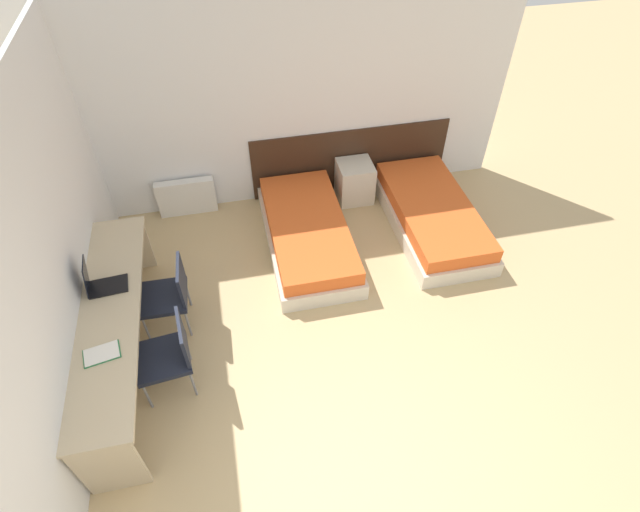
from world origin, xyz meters
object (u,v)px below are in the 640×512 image
bed_near_door (432,215)px  laptop (101,283)px  bed_near_window (308,234)px  chair_near_notebook (169,353)px  nightstand (355,181)px  chair_near_laptop (169,293)px

bed_near_door → laptop: (-3.73, -0.93, 0.63)m
bed_near_window → chair_near_notebook: (-1.59, -1.59, 0.28)m
nightstand → chair_near_notebook: bearing=-135.1°
nightstand → chair_near_laptop: size_ratio=0.65×
bed_near_window → chair_near_laptop: chair_near_laptop is taller
chair_near_laptop → bed_near_window: bearing=30.0°
nightstand → laptop: (-2.94, -1.72, 0.55)m
nightstand → laptop: bearing=-149.7°
chair_near_laptop → laptop: 0.65m
bed_near_window → chair_near_notebook: bearing=-135.0°
chair_near_laptop → nightstand: bearing=36.1°
chair_near_laptop → chair_near_notebook: 0.73m
nightstand → chair_near_notebook: (-2.39, -2.38, 0.19)m
bed_near_door → chair_near_notebook: (-3.19, -1.59, 0.28)m
bed_near_window → chair_near_notebook: chair_near_notebook is taller
bed_near_window → bed_near_door: same height
bed_near_window → nightstand: (0.80, 0.79, 0.08)m
bed_near_window → bed_near_door: 1.60m
bed_near_door → chair_near_notebook: bearing=-153.4°
laptop → bed_near_window: bearing=19.1°
chair_near_laptop → chair_near_notebook: bearing=-88.6°
chair_near_notebook → laptop: size_ratio=2.22×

